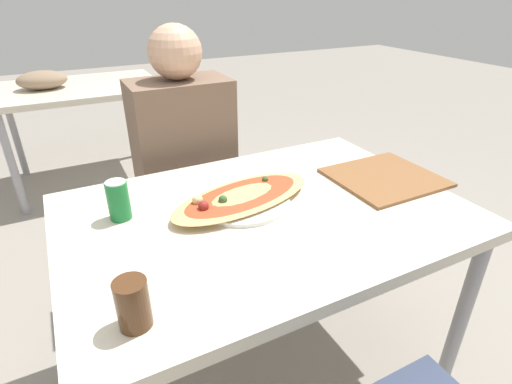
{
  "coord_description": "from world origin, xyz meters",
  "views": [
    {
      "loc": [
        -0.53,
        -0.97,
        1.38
      ],
      "look_at": [
        -0.02,
        0.02,
        0.79
      ],
      "focal_mm": 28.0,
      "sensor_mm": 36.0,
      "label": 1
    }
  ],
  "objects": [
    {
      "name": "serving_tray",
      "position": [
        0.5,
        -0.0,
        0.74
      ],
      "size": [
        0.37,
        0.34,
        0.01
      ],
      "color": "brown",
      "rests_on": "dining_table"
    },
    {
      "name": "ground_plane",
      "position": [
        0.0,
        0.0,
        0.0
      ],
      "size": [
        14.0,
        14.0,
        0.0
      ],
      "primitive_type": "plane",
      "color": "gray"
    },
    {
      "name": "background_table",
      "position": [
        -0.39,
        2.14,
        0.68
      ],
      "size": [
        1.1,
        0.8,
        0.85
      ],
      "color": "beige",
      "rests_on": "ground_plane"
    },
    {
      "name": "drink_glass",
      "position": [
        -0.47,
        -0.3,
        0.79
      ],
      "size": [
        0.07,
        0.07,
        0.11
      ],
      "color": "#4C2D19",
      "rests_on": "dining_table"
    },
    {
      "name": "soda_can",
      "position": [
        -0.42,
        0.16,
        0.79
      ],
      "size": [
        0.07,
        0.07,
        0.12
      ],
      "color": "#197233",
      "rests_on": "dining_table"
    },
    {
      "name": "pizza_main",
      "position": [
        -0.05,
        0.08,
        0.75
      ],
      "size": [
        0.55,
        0.32,
        0.06
      ],
      "color": "white",
      "rests_on": "dining_table"
    },
    {
      "name": "person_seated",
      "position": [
        -0.06,
        0.66,
        0.73
      ],
      "size": [
        0.42,
        0.28,
        1.24
      ],
      "rotation": [
        0.0,
        0.0,
        3.14
      ],
      "color": "#2D2D38",
      "rests_on": "ground_plane"
    },
    {
      "name": "chair_far_seated",
      "position": [
        -0.06,
        0.76,
        0.48
      ],
      "size": [
        0.4,
        0.4,
        0.84
      ],
      "rotation": [
        0.0,
        0.0,
        3.14
      ],
      "color": "#2D3851",
      "rests_on": "ground_plane"
    },
    {
      "name": "dining_table",
      "position": [
        0.0,
        0.0,
        0.66
      ],
      "size": [
        1.26,
        0.87,
        0.73
      ],
      "color": "beige",
      "rests_on": "ground_plane"
    }
  ]
}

